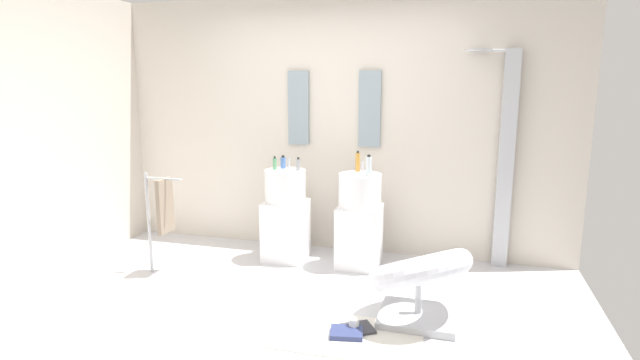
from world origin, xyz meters
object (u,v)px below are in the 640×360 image
at_px(coffee_mug, 354,324).
at_px(soap_bottle_amber, 358,162).
at_px(pedestal_sink_right, 359,221).
at_px(shower_column, 505,155).
at_px(soap_bottle_grey, 298,165).
at_px(pedestal_sink_left, 286,215).
at_px(lounge_chair, 419,276).
at_px(towel_rack, 162,208).
at_px(soap_bottle_blue, 283,162).
at_px(magazine_charcoal, 358,329).
at_px(soap_bottle_green, 275,164).
at_px(soap_bottle_clear, 369,166).
at_px(magazine_navy, 346,333).

relative_size(coffee_mug, soap_bottle_amber, 0.45).
xyz_separation_m(pedestal_sink_right, soap_bottle_amber, (-0.05, 0.13, 0.54)).
distance_m(pedestal_sink_right, shower_column, 1.48).
height_order(shower_column, soap_bottle_grey, shower_column).
xyz_separation_m(pedestal_sink_left, lounge_chair, (1.39, -0.99, -0.11)).
relative_size(pedestal_sink_right, towel_rack, 1.06).
distance_m(coffee_mug, soap_bottle_blue, 1.94).
distance_m(pedestal_sink_left, magazine_charcoal, 1.67).
relative_size(pedestal_sink_left, lounge_chair, 0.91).
xyz_separation_m(pedestal_sink_left, soap_bottle_amber, (0.69, 0.13, 0.54)).
bearing_deg(magazine_charcoal, soap_bottle_grey, 91.81).
bearing_deg(coffee_mug, magazine_charcoal, 20.89).
bearing_deg(lounge_chair, shower_column, 64.98).
bearing_deg(soap_bottle_grey, soap_bottle_amber, 10.73).
height_order(pedestal_sink_left, towel_rack, pedestal_sink_left).
relative_size(soap_bottle_amber, soap_bottle_blue, 1.53).
relative_size(lounge_chair, coffee_mug, 12.33).
relative_size(soap_bottle_grey, soap_bottle_amber, 0.65).
distance_m(magazine_charcoal, soap_bottle_green, 1.94).
bearing_deg(coffee_mug, soap_bottle_clear, 96.21).
distance_m(soap_bottle_amber, soap_bottle_clear, 0.26).
distance_m(magazine_navy, soap_bottle_green, 1.96).
bearing_deg(soap_bottle_clear, magazine_charcoal, -82.45).
distance_m(pedestal_sink_left, soap_bottle_blue, 0.52).
height_order(lounge_chair, soap_bottle_green, soap_bottle_green).
xyz_separation_m(soap_bottle_clear, soap_bottle_green, (-0.95, 0.09, -0.03)).
relative_size(magazine_charcoal, soap_bottle_amber, 1.09).
distance_m(magazine_charcoal, soap_bottle_grey, 1.82).
xyz_separation_m(soap_bottle_grey, soap_bottle_blue, (-0.18, 0.07, 0.00)).
distance_m(towel_rack, coffee_mug, 2.09).
height_order(lounge_chair, soap_bottle_blue, soap_bottle_blue).
distance_m(magazine_charcoal, coffee_mug, 0.05).
xyz_separation_m(shower_column, soap_bottle_green, (-2.14, -0.38, -0.11)).
relative_size(magazine_charcoal, soap_bottle_green, 1.65).
bearing_deg(soap_bottle_grey, magazine_navy, -59.92).
xyz_separation_m(magazine_charcoal, coffee_mug, (-0.03, -0.01, 0.03)).
height_order(lounge_chair, towel_rack, towel_rack).
bearing_deg(pedestal_sink_right, soap_bottle_amber, 111.89).
height_order(magazine_charcoal, magazine_navy, magazine_navy).
distance_m(soap_bottle_grey, soap_bottle_blue, 0.20).
xyz_separation_m(pedestal_sink_left, soap_bottle_green, (-0.11, 0.01, 0.51)).
xyz_separation_m(soap_bottle_blue, soap_bottle_green, (-0.05, -0.09, 0.00)).
bearing_deg(soap_bottle_blue, shower_column, 7.87).
bearing_deg(soap_bottle_blue, soap_bottle_grey, -22.21).
height_order(coffee_mug, soap_bottle_grey, soap_bottle_grey).
xyz_separation_m(coffee_mug, soap_bottle_green, (-1.08, 1.29, 0.91)).
xyz_separation_m(magazine_navy, coffee_mug, (0.03, 0.09, 0.03)).
bearing_deg(pedestal_sink_right, soap_bottle_green, 179.65).
xyz_separation_m(magazine_charcoal, soap_bottle_clear, (-0.16, 1.19, 0.98)).
xyz_separation_m(pedestal_sink_right, lounge_chair, (0.65, -0.99, -0.11)).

